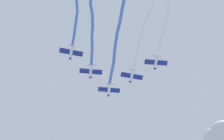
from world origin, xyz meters
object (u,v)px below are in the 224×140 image
at_px(airplane_lead, 109,89).
at_px(airplane_right_wing, 132,76).
at_px(airplane_slot, 71,52).
at_px(airplane_trail, 156,62).
at_px(airplane_left_wing, 91,71).

relative_size(airplane_lead, airplane_right_wing, 1.00).
relative_size(airplane_slot, airplane_trail, 1.00).
relative_size(airplane_left_wing, airplane_slot, 1.00).
bearing_deg(airplane_trail, airplane_right_wing, 51.34).
height_order(airplane_lead, airplane_trail, same).
height_order(airplane_slot, airplane_trail, airplane_trail).
bearing_deg(airplane_slot, airplane_trail, -93.68).
bearing_deg(airplane_left_wing, airplane_lead, -45.49).
xyz_separation_m(airplane_left_wing, airplane_slot, (-3.96, 7.83, -0.30)).
xyz_separation_m(airplane_lead, airplane_left_wing, (-3.96, 7.81, 0.00)).
relative_size(airplane_lead, airplane_left_wing, 1.00).
relative_size(airplane_lead, airplane_trail, 1.00).
bearing_deg(airplane_lead, airplane_left_wing, 134.75).
bearing_deg(airplane_right_wing, airplane_slot, 103.26).
bearing_deg(airplane_slot, airplane_left_wing, -51.75).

